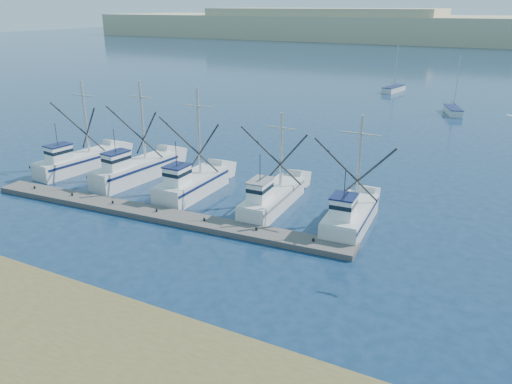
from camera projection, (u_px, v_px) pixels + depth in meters
ground at (235, 293)px, 26.96m from camera, size 500.00×500.00×0.00m
floating_dock at (157, 214)px, 36.58m from camera, size 29.66×3.81×0.39m
dune_ridge at (495, 30)px, 199.46m from camera, size 360.00×60.00×10.00m
trawler_fleet at (188, 183)px, 40.78m from camera, size 29.67×8.76×8.56m
sailboat_near at (453, 111)px, 70.75m from camera, size 3.26×5.58×8.10m
sailboat_far at (394, 89)px, 88.87m from camera, size 2.99×6.29×8.10m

